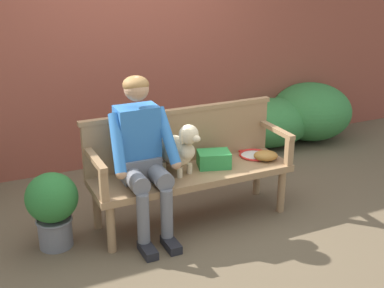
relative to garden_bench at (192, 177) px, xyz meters
The scene contains 14 objects.
ground_plane 0.41m from the garden_bench, ahead, with size 40.00×40.00×0.00m, color brown.
brick_garden_fence 1.92m from the garden_bench, 90.00° to the left, with size 8.00×0.30×2.63m, color brown.
hedge_bush_far_left 2.62m from the garden_bench, 29.92° to the left, with size 1.02×1.00×0.72m, color #337538.
hedge_bush_mid_left 2.12m from the garden_bench, 37.70° to the left, with size 1.07×0.76×0.59m, color #337538.
garden_bench is the anchor object (origin of this frame).
bench_backrest 0.39m from the garden_bench, 90.00° to the left, with size 1.80×0.06×0.50m.
bench_armrest_left_end 0.89m from the garden_bench, behind, with size 0.06×0.54×0.28m.
bench_armrest_right_end 0.89m from the garden_bench, ahead, with size 0.06×0.54×0.28m.
person_seated 0.56m from the garden_bench, behind, with size 0.56×0.67×1.34m.
dog_on_bench 0.31m from the garden_bench, behind, with size 0.33×0.46×0.46m.
tennis_racket 0.67m from the garden_bench, ahead, with size 0.40×0.57×0.03m.
baseball_glove 0.72m from the garden_bench, ahead, with size 0.22×0.17×0.09m, color #9E6B2D.
sports_bag 0.25m from the garden_bench, ahead, with size 0.28×0.20×0.14m, color #2D8E42.
potted_plant 1.19m from the garden_bench, behind, with size 0.41×0.41×0.63m.
Camera 1 is at (-1.73, -3.68, 2.23)m, focal length 48.00 mm.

